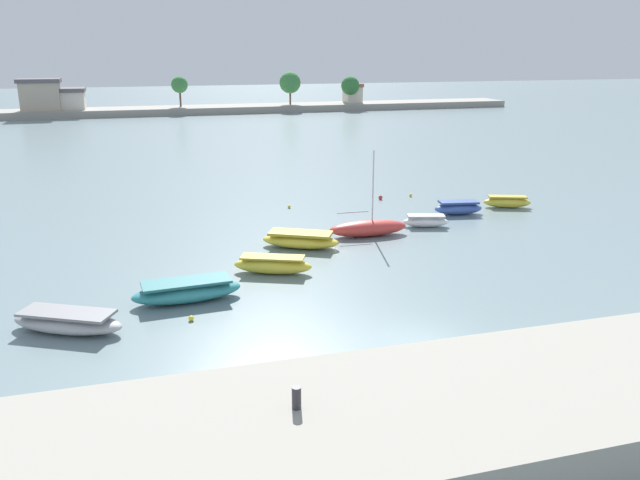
{
  "coord_description": "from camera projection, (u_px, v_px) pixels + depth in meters",
  "views": [
    {
      "loc": [
        -11.26,
        -22.98,
        12.2
      ],
      "look_at": [
        -0.66,
        13.72,
        0.75
      ],
      "focal_mm": 36.11,
      "sensor_mm": 36.0,
      "label": 1
    }
  ],
  "objects": [
    {
      "name": "distant_shoreline",
      "position": [
        178.0,
        105.0,
        123.03
      ],
      "size": [
        131.33,
        8.59,
        7.66
      ],
      "color": "gray",
      "rests_on": "ground"
    },
    {
      "name": "mooring_bollard",
      "position": [
        296.0,
        398.0,
        18.76
      ],
      "size": [
        0.28,
        0.28,
        0.69
      ],
      "primitive_type": "cylinder",
      "color": "#2D2D33",
      "rests_on": "seawall_embankment"
    },
    {
      "name": "moored_boat_1",
      "position": [
        187.0,
        291.0,
        32.13
      ],
      "size": [
        5.56,
        2.28,
        1.07
      ],
      "rotation": [
        0.0,
        0.0,
        0.07
      ],
      "color": "teal",
      "rests_on": "ground"
    },
    {
      "name": "moored_boat_2",
      "position": [
        273.0,
        265.0,
        36.11
      ],
      "size": [
        4.58,
        2.92,
        1.0
      ],
      "rotation": [
        0.0,
        0.0,
        -0.4
      ],
      "color": "yellow",
      "rests_on": "ground"
    },
    {
      "name": "moored_boat_5",
      "position": [
        426.0,
        221.0,
        45.51
      ],
      "size": [
        3.42,
        1.92,
        0.86
      ],
      "rotation": [
        0.0,
        0.0,
        -0.28
      ],
      "color": "white",
      "rests_on": "ground"
    },
    {
      "name": "mooring_buoy_4",
      "position": [
        380.0,
        197.0,
        53.77
      ],
      "size": [
        0.35,
        0.35,
        0.35
      ],
      "primitive_type": "sphere",
      "color": "red",
      "rests_on": "ground"
    },
    {
      "name": "ground_plane",
      "position": [
        423.0,
        343.0,
        27.64
      ],
      "size": [
        400.0,
        400.0,
        0.0
      ],
      "primitive_type": "plane",
      "color": "slate"
    },
    {
      "name": "seawall_embankment",
      "position": [
        522.0,
        411.0,
        20.6
      ],
      "size": [
        91.0,
        7.27,
        2.05
      ],
      "primitive_type": "cube",
      "color": "#9E998C",
      "rests_on": "ground"
    },
    {
      "name": "moored_boat_0",
      "position": [
        68.0,
        322.0,
        28.69
      ],
      "size": [
        5.46,
        4.0,
        0.95
      ],
      "rotation": [
        0.0,
        0.0,
        -0.48
      ],
      "color": "#9E9EA3",
      "rests_on": "ground"
    },
    {
      "name": "moored_boat_3",
      "position": [
        301.0,
        240.0,
        40.76
      ],
      "size": [
        5.21,
        3.9,
        1.02
      ],
      "rotation": [
        0.0,
        0.0,
        -0.48
      ],
      "color": "yellow",
      "rests_on": "ground"
    },
    {
      "name": "moored_boat_7",
      "position": [
        507.0,
        202.0,
        51.01
      ],
      "size": [
        3.84,
        2.27,
        0.93
      ],
      "rotation": [
        0.0,
        0.0,
        -0.35
      ],
      "color": "yellow",
      "rests_on": "ground"
    },
    {
      "name": "moored_boat_4",
      "position": [
        368.0,
        228.0,
        43.28
      ],
      "size": [
        5.46,
        1.74,
        5.83
      ],
      "rotation": [
        0.0,
        0.0,
        -0.03
      ],
      "color": "#C63833",
      "rests_on": "ground"
    },
    {
      "name": "mooring_buoy_2",
      "position": [
        289.0,
        207.0,
        50.9
      ],
      "size": [
        0.25,
        0.25,
        0.25
      ],
      "primitive_type": "sphere",
      "color": "yellow",
      "rests_on": "ground"
    },
    {
      "name": "mooring_buoy_3",
      "position": [
        411.0,
        195.0,
        54.8
      ],
      "size": [
        0.26,
        0.26,
        0.26
      ],
      "primitive_type": "sphere",
      "color": "yellow",
      "rests_on": "ground"
    },
    {
      "name": "moored_boat_6",
      "position": [
        458.0,
        208.0,
        48.92
      ],
      "size": [
        3.85,
        1.99,
        1.03
      ],
      "rotation": [
        0.0,
        0.0,
        -0.17
      ],
      "color": "#3856A8",
      "rests_on": "ground"
    },
    {
      "name": "mooring_buoy_1",
      "position": [
        191.0,
        318.0,
        29.89
      ],
      "size": [
        0.26,
        0.26,
        0.26
      ],
      "primitive_type": "sphere",
      "color": "yellow",
      "rests_on": "ground"
    }
  ]
}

